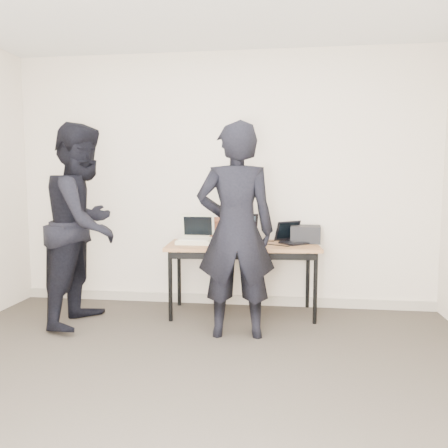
% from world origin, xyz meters
% --- Properties ---
extents(room, '(4.60, 4.60, 2.80)m').
position_xyz_m(room, '(0.00, 0.00, 1.35)').
color(room, '#3D362E').
rests_on(room, ground).
extents(desk, '(1.54, 0.75, 0.72)m').
position_xyz_m(desk, '(0.25, 1.89, 0.66)').
color(desk, '#8F5E36').
rests_on(desk, ground).
extents(laptop_beige, '(0.35, 0.34, 0.28)m').
position_xyz_m(laptop_beige, '(-0.23, 1.92, 0.78)').
color(laptop_beige, beige).
rests_on(laptop_beige, desk).
extents(laptop_center, '(0.48, 0.47, 0.29)m').
position_xyz_m(laptop_center, '(0.25, 1.90, 0.79)').
color(laptop_center, black).
rests_on(laptop_center, desk).
extents(laptop_right, '(0.41, 0.41, 0.22)m').
position_xyz_m(laptop_right, '(0.76, 2.03, 0.77)').
color(laptop_right, black).
rests_on(laptop_right, desk).
extents(leather_satchel, '(0.37, 0.19, 0.25)m').
position_xyz_m(leather_satchel, '(0.07, 2.12, 0.85)').
color(leather_satchel, brown).
rests_on(leather_satchel, desk).
extents(tissue, '(0.14, 0.11, 0.08)m').
position_xyz_m(tissue, '(0.10, 2.13, 1.00)').
color(tissue, white).
rests_on(tissue, leather_satchel).
extents(equipment_box, '(0.31, 0.27, 0.17)m').
position_xyz_m(equipment_box, '(0.88, 2.09, 0.81)').
color(equipment_box, black).
rests_on(equipment_box, desk).
extents(power_brick, '(0.09, 0.06, 0.03)m').
position_xyz_m(power_brick, '(0.03, 1.73, 0.74)').
color(power_brick, black).
rests_on(power_brick, desk).
extents(cables, '(1.16, 0.41, 0.01)m').
position_xyz_m(cables, '(0.30, 1.89, 0.72)').
color(cables, silver).
rests_on(cables, desk).
extents(person_typist, '(0.72, 0.52, 1.85)m').
position_xyz_m(person_typist, '(0.24, 1.29, 0.92)').
color(person_typist, black).
rests_on(person_typist, ground).
extents(person_observer, '(0.75, 0.95, 1.88)m').
position_xyz_m(person_observer, '(-1.22, 1.48, 0.94)').
color(person_observer, black).
rests_on(person_observer, ground).
extents(baseboard, '(4.50, 0.03, 0.10)m').
position_xyz_m(baseboard, '(0.00, 2.23, 0.05)').
color(baseboard, '#AFA491').
rests_on(baseboard, ground).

